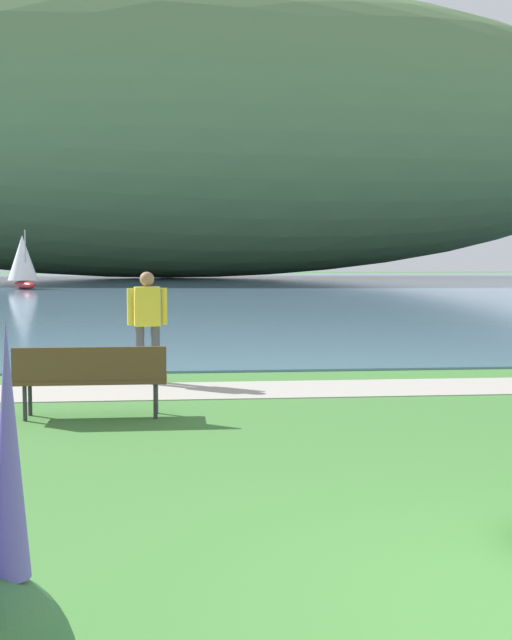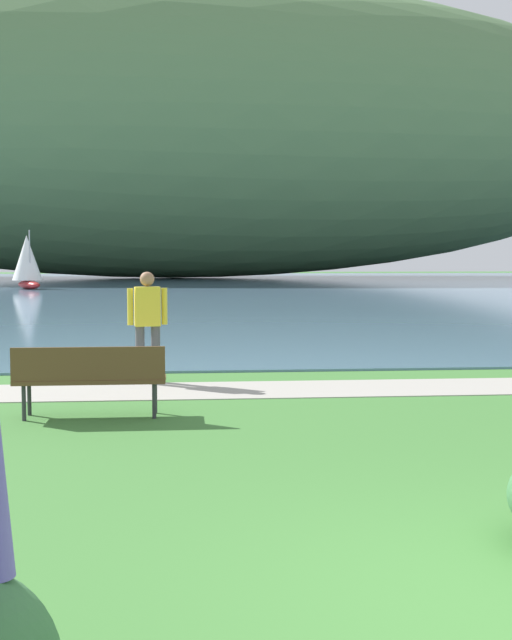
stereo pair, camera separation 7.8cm
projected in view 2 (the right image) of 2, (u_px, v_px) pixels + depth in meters
bay_water at (215, 286)px, 53.35m from camera, size 180.00×80.00×0.04m
distant_hillside at (172, 132)px, 72.56m from camera, size 90.66×28.00×26.27m
shoreline_path at (324, 389)px, 11.84m from camera, size 60.00×1.50×0.01m
park_bench_near_camera at (90, 375)px, 9.66m from camera, size 1.80×0.48×0.88m
person_at_shoreline at (148, 320)px, 12.33m from camera, size 0.60×0.28×1.71m
sailboat_mid_bay at (27, 261)px, 47.73m from camera, size 2.41×2.99×3.47m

